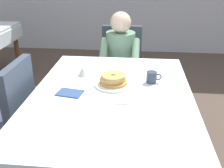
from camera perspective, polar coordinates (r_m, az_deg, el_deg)
dining_table_main at (r=1.86m, az=-0.04°, el=-4.41°), size 1.12×1.52×0.74m
chair_diner at (r=2.97m, az=1.95°, el=4.50°), size 0.44×0.45×0.93m
diner_person at (r=2.78m, az=1.77°, el=6.08°), size 0.40×0.43×1.12m
chair_left_side at (r=2.13m, az=-21.27°, el=-5.96°), size 0.45×0.44×0.93m
plate_breakfast at (r=1.93m, az=0.19°, el=-0.02°), size 0.28×0.28×0.02m
breakfast_stack at (r=1.91m, az=0.25°, el=1.05°), size 0.20×0.20×0.08m
cup_coffee at (r=1.98m, az=8.59°, el=1.46°), size 0.11×0.08×0.08m
syrup_pitcher at (r=2.09m, az=-6.35°, el=2.71°), size 0.08×0.08×0.07m
fork_left_of_plate at (r=1.94m, az=-5.46°, el=-0.18°), size 0.03×0.18×0.00m
knife_right_of_plate at (r=1.91m, az=5.83°, el=-0.65°), size 0.03×0.20×0.00m
spoon_near_edge at (r=1.68m, az=0.86°, el=-4.26°), size 0.15×0.02×0.00m
napkin_folded at (r=1.83m, az=-9.10°, el=-1.92°), size 0.19×0.15×0.01m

